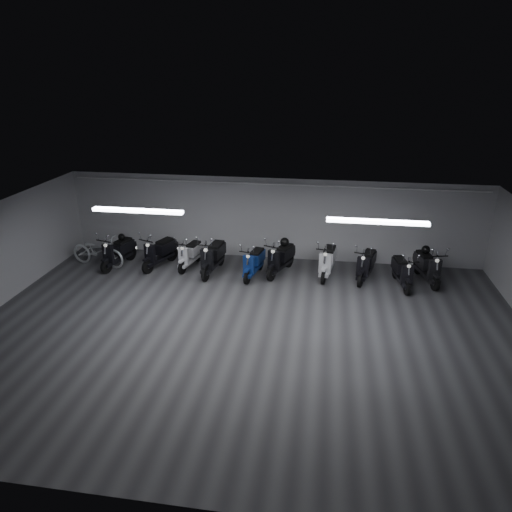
# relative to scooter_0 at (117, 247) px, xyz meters

# --- Properties ---
(floor) EXTENTS (14.00, 10.00, 0.01)m
(floor) POSITION_rel_scooter_0_xyz_m (4.91, -3.45, -0.68)
(floor) COLOR #3D3D40
(floor) RESTS_ON ground
(ceiling) EXTENTS (14.00, 10.00, 0.01)m
(ceiling) POSITION_rel_scooter_0_xyz_m (4.91, -3.45, 2.13)
(ceiling) COLOR gray
(ceiling) RESTS_ON ground
(back_wall) EXTENTS (14.00, 0.01, 2.80)m
(back_wall) POSITION_rel_scooter_0_xyz_m (4.91, 1.56, 0.72)
(back_wall) COLOR #ADADB0
(back_wall) RESTS_ON ground
(front_wall) EXTENTS (14.00, 0.01, 2.80)m
(front_wall) POSITION_rel_scooter_0_xyz_m (4.91, -8.45, 0.72)
(front_wall) COLOR #ADADB0
(front_wall) RESTS_ON ground
(fluor_strip_left) EXTENTS (2.40, 0.18, 0.08)m
(fluor_strip_left) POSITION_rel_scooter_0_xyz_m (1.91, -2.45, 2.06)
(fluor_strip_left) COLOR white
(fluor_strip_left) RESTS_ON ceiling
(fluor_strip_right) EXTENTS (2.40, 0.18, 0.08)m
(fluor_strip_right) POSITION_rel_scooter_0_xyz_m (7.91, -2.45, 2.06)
(fluor_strip_right) COLOR white
(fluor_strip_right) RESTS_ON ceiling
(conduit) EXTENTS (13.60, 0.05, 0.05)m
(conduit) POSITION_rel_scooter_0_xyz_m (4.91, 1.47, 1.94)
(conduit) COLOR white
(conduit) RESTS_ON back_wall
(scooter_0) EXTENTS (1.07, 1.92, 1.36)m
(scooter_0) POSITION_rel_scooter_0_xyz_m (0.00, 0.00, 0.00)
(scooter_0) COLOR black
(scooter_0) RESTS_ON floor
(scooter_1) EXTENTS (1.21, 1.95, 1.38)m
(scooter_1) POSITION_rel_scooter_0_xyz_m (1.37, 0.18, 0.01)
(scooter_1) COLOR black
(scooter_1) RESTS_ON floor
(scooter_2) EXTENTS (0.89, 1.74, 1.24)m
(scooter_2) POSITION_rel_scooter_0_xyz_m (2.37, 0.29, -0.06)
(scooter_2) COLOR silver
(scooter_2) RESTS_ON floor
(scooter_3) EXTENTS (0.91, 2.01, 1.45)m
(scooter_3) POSITION_rel_scooter_0_xyz_m (3.22, -0.02, 0.04)
(scooter_3) COLOR black
(scooter_3) RESTS_ON floor
(scooter_4) EXTENTS (0.91, 1.80, 1.28)m
(scooter_4) POSITION_rel_scooter_0_xyz_m (4.56, -0.12, -0.04)
(scooter_4) COLOR navy
(scooter_4) RESTS_ON floor
(scooter_5) EXTENTS (1.25, 1.95, 1.38)m
(scooter_5) POSITION_rel_scooter_0_xyz_m (5.37, 0.23, 0.01)
(scooter_5) COLOR black
(scooter_5) RESTS_ON floor
(scooter_6) EXTENTS (0.91, 1.91, 1.37)m
(scooter_6) POSITION_rel_scooter_0_xyz_m (6.84, 0.29, 0.00)
(scooter_6) COLOR silver
(scooter_6) RESTS_ON floor
(scooter_7) EXTENTS (1.10, 1.88, 1.33)m
(scooter_7) POSITION_rel_scooter_0_xyz_m (8.03, 0.20, -0.02)
(scooter_7) COLOR black
(scooter_7) RESTS_ON floor
(scooter_8) EXTENTS (0.83, 1.77, 1.27)m
(scooter_8) POSITION_rel_scooter_0_xyz_m (9.06, -0.13, -0.05)
(scooter_8) COLOR black
(scooter_8) RESTS_ON floor
(scooter_9) EXTENTS (1.03, 1.91, 1.35)m
(scooter_9) POSITION_rel_scooter_0_xyz_m (9.86, 0.31, -0.00)
(scooter_9) COLOR black
(scooter_9) RESTS_ON floor
(bicycle) EXTENTS (2.06, 1.07, 1.27)m
(bicycle) POSITION_rel_scooter_0_xyz_m (-0.70, -0.03, -0.04)
(bicycle) COLOR silver
(bicycle) RESTS_ON floor
(helmet_0) EXTENTS (0.29, 0.29, 0.29)m
(helmet_0) POSITION_rel_scooter_0_xyz_m (5.46, 0.47, 0.32)
(helmet_0) COLOR black
(helmet_0) RESTS_ON scooter_5
(helmet_1) EXTENTS (0.23, 0.23, 0.23)m
(helmet_1) POSITION_rel_scooter_0_xyz_m (0.07, 0.24, 0.28)
(helmet_1) COLOR black
(helmet_1) RESTS_ON scooter_0
(helmet_2) EXTENTS (0.26, 0.26, 0.26)m
(helmet_2) POSITION_rel_scooter_0_xyz_m (9.80, 0.55, 0.29)
(helmet_2) COLOR black
(helmet_2) RESTS_ON scooter_9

